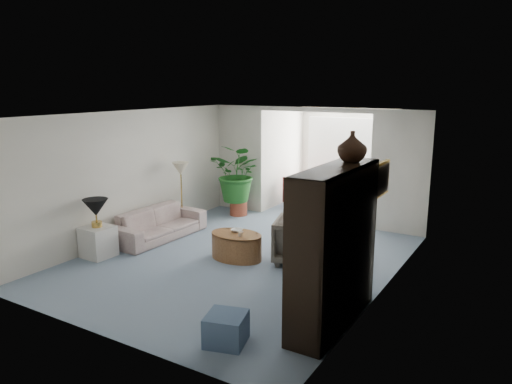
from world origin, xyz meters
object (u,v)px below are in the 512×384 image
Objects in this scene: end_table at (98,242)px; coffee_bowl at (237,230)px; wingback_chair at (300,240)px; table_lamp at (96,208)px; coffee_table at (236,246)px; cabinet_urn at (352,146)px; sunroom_chair_maroon at (305,191)px; plant_pot at (239,208)px; entertainment_cabinet at (334,247)px; sofa at (159,224)px; sunroom_chair_blue at (363,198)px; framed_picture at (382,179)px; coffee_cup at (240,234)px; side_table_dark at (345,249)px; ottoman at (226,329)px; sunroom_table at (344,192)px.

end_table is 2.71× the size of coffee_bowl.
table_lamp is at bearing 9.89° from wingback_chair.
coffee_table is 0.27m from coffee_bowl.
sunroom_chair_maroon is (-2.93, 4.87, -1.82)m from cabinet_urn.
coffee_table is 2.37× the size of plant_pot.
entertainment_cabinet is (4.45, -0.14, 0.11)m from table_lamp.
plant_pot is (0.59, 3.62, -0.11)m from end_table.
sunroom_chair_blue reaches higher than sofa.
sunroom_chair_blue is (-1.43, 5.37, -0.64)m from entertainment_cabinet.
coffee_bowl is 4.07m from sunroom_chair_blue.
plant_pot is at bearing -19.85° from sunroom_chair_maroon.
framed_picture reaches higher than sofa.
sunroom_chair_blue is (-1.66, 4.24, -1.33)m from framed_picture.
entertainment_cabinet is 1.30m from cabinet_urn.
side_table_dark reaches higher than coffee_cup.
ottoman is 6.83m from sunroom_chair_maroon.
table_lamp is 3.88m from ottoman.
plant_pot is at bearing 123.72° from coffee_cup.
sunroom_table is (0.14, 4.81, 0.05)m from coffee_table.
sofa reaches higher than end_table.
side_table_dark is at bearing 26.04° from table_lamp.
plant_pot is (-3.27, 1.73, -0.11)m from side_table_dark.
wingback_chair is at bearing -78.60° from sunroom_table.
sunroom_chair_blue is (-1.43, 4.87, -1.84)m from cabinet_urn.
side_table_dark is at bearing 45.17° from sunroom_chair_maroon.
table_lamp reaches higher than plant_pot.
wingback_chair is 1.01× the size of sunroom_chair_maroon.
entertainment_cabinet is (2.32, -1.31, 0.78)m from coffee_table.
end_table is 2.54m from coffee_cup.
coffee_cup is 0.05× the size of entertainment_cabinet.
cabinet_urn reaches higher than ottoman.
plant_pot is 0.50× the size of sunroom_chair_blue.
coffee_bowl is 3.07m from cabinet_urn.
sunroom_table is (-1.59, 4.10, 0.00)m from side_table_dark.
wingback_chair is 2.54m from cabinet_urn.
framed_picture is 1.27× the size of cabinet_urn.
sunroom_table is at bearing 55.24° from sunroom_chair_blue.
table_lamp reaches higher than wingback_chair.
side_table_dark is at bearing 22.44° from coffee_table.
sunroom_chair_maroon reaches higher than coffee_bowl.
plant_pot is (-4.09, 2.62, -1.54)m from framed_picture.
entertainment_cabinet is 5.59m from sunroom_chair_blue.
ottoman is 0.81× the size of sunroom_table.
entertainment_cabinet is 4.45× the size of ottoman.
coffee_table is at bearing 146.31° from coffee_cup.
wingback_chair reaches higher than plant_pot.
cabinet_urn is at bearing -153.44° from sunroom_chair_blue.
table_lamp is 0.80× the size of side_table_dark.
coffee_table is 1.87m from side_table_dark.
sofa is at bearing 174.85° from coffee_table.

